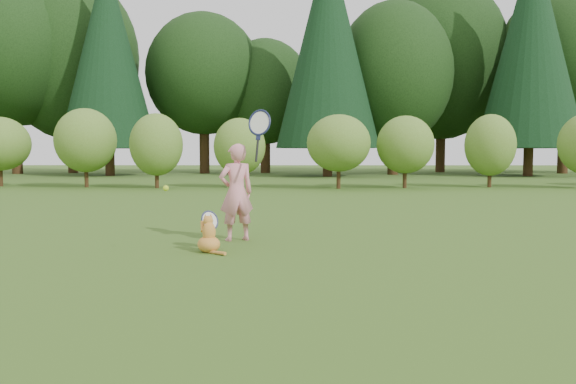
# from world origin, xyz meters

# --- Properties ---
(ground) EXTENTS (100.00, 100.00, 0.00)m
(ground) POSITION_xyz_m (0.00, 0.00, 0.00)
(ground) COLOR #345818
(ground) RESTS_ON ground
(shrub_row) EXTENTS (28.00, 3.00, 2.80)m
(shrub_row) POSITION_xyz_m (0.00, 13.00, 1.40)
(shrub_row) COLOR #506E22
(shrub_row) RESTS_ON ground
(woodland_backdrop) EXTENTS (48.00, 10.00, 15.00)m
(woodland_backdrop) POSITION_xyz_m (0.00, 23.00, 7.50)
(woodland_backdrop) COLOR black
(woodland_backdrop) RESTS_ON ground
(child) EXTENTS (0.83, 0.59, 2.05)m
(child) POSITION_xyz_m (-0.52, 0.88, 0.72)
(child) COLOR pink
(child) RESTS_ON ground
(cat) EXTENTS (0.47, 0.75, 0.64)m
(cat) POSITION_xyz_m (-0.79, -0.03, 0.25)
(cat) COLOR #C68226
(cat) RESTS_ON ground
(tennis_ball) EXTENTS (0.07, 0.07, 0.07)m
(tennis_ball) POSITION_xyz_m (-1.27, -0.28, 0.82)
(tennis_ball) COLOR #C4DC19
(tennis_ball) RESTS_ON ground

